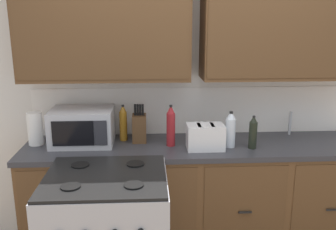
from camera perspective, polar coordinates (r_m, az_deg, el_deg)
The scene contains 11 objects.
wall_unit at distance 2.99m, azimuth 4.16°, elevation 10.35°, with size 3.88×0.40×2.51m.
counter_run at distance 3.12m, azimuth 4.22°, elevation -12.19°, with size 2.71×0.64×0.91m.
microwave at distance 2.99m, azimuth -13.02°, elevation -1.73°, with size 0.48×0.37×0.28m.
toaster at distance 2.83m, azimuth 5.77°, elevation -3.34°, with size 0.28×0.18×0.19m.
knife_block at distance 2.98m, azimuth -4.43°, elevation -1.95°, with size 0.11×0.14×0.31m.
sink_faucet at distance 3.32m, azimuth 18.24°, elevation -1.20°, with size 0.02×0.02×0.20m, color #B2B5BA.
paper_towel_roll at distance 3.08m, azimuth -19.75°, elevation -1.97°, with size 0.12×0.12×0.26m, color white.
bottle_amber at distance 3.02m, azimuth -6.90°, elevation -1.24°, with size 0.06×0.06×0.30m.
bottle_clear at distance 2.88m, azimuth 9.58°, elevation -2.24°, with size 0.08×0.08×0.28m.
bottle_dark at distance 2.89m, azimuth 12.93°, elevation -2.63°, with size 0.06×0.06×0.26m.
bottle_red at distance 2.86m, azimuth 0.44°, elevation -1.71°, with size 0.07×0.07×0.33m.
Camera 1 is at (-0.37, -2.46, 1.88)m, focal length 39.65 mm.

